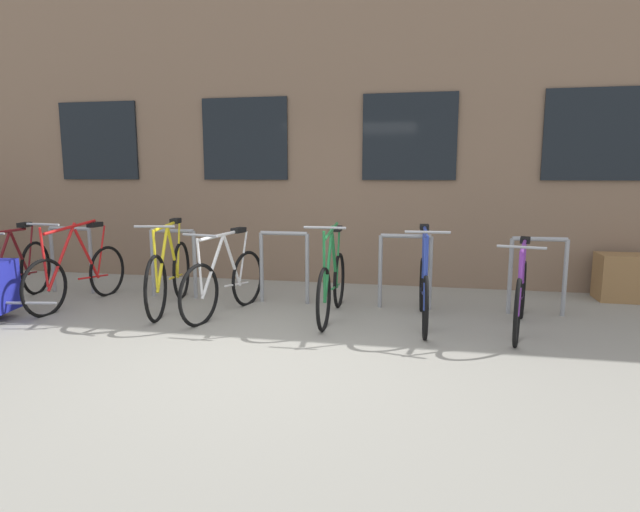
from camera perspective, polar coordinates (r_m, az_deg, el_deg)
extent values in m
plane|color=gray|center=(4.84, -6.63, -10.57)|extent=(42.00, 42.00, 0.00)
cube|color=#7A604C|center=(11.42, 4.10, 12.46)|extent=(28.00, 7.54, 4.63)
cube|color=black|center=(9.05, -23.02, 11.49)|extent=(1.30, 0.04, 1.19)
cube|color=black|center=(7.97, -8.22, 12.53)|extent=(1.30, 0.04, 1.19)
cube|color=black|center=(7.54, 9.73, 12.71)|extent=(1.30, 0.04, 1.19)
cube|color=black|center=(7.84, 27.92, 11.66)|extent=(1.30, 0.04, 1.19)
cylinder|color=gray|center=(8.07, -27.18, -0.38)|extent=(0.05, 0.05, 0.88)
cylinder|color=gray|center=(7.72, -23.71, -0.53)|extent=(0.05, 0.05, 0.88)
cylinder|color=gray|center=(7.83, -25.70, 2.73)|extent=(0.59, 0.05, 0.05)
cylinder|color=gray|center=(7.24, -17.81, -0.78)|extent=(0.05, 0.05, 0.88)
cylinder|color=gray|center=(6.97, -13.53, -0.96)|extent=(0.05, 0.05, 0.88)
cylinder|color=gray|center=(7.04, -15.86, 2.67)|extent=(0.59, 0.05, 0.05)
cylinder|color=gray|center=(6.65, -6.40, -1.24)|extent=(0.05, 0.05, 0.88)
cylinder|color=gray|center=(6.50, -1.41, -1.43)|extent=(0.05, 0.05, 0.88)
cylinder|color=gray|center=(6.50, -3.98, 2.49)|extent=(0.59, 0.05, 0.05)
cylinder|color=gray|center=(6.36, 6.59, -1.70)|extent=(0.05, 0.05, 0.88)
cylinder|color=gray|center=(6.35, 11.94, -1.87)|extent=(0.05, 0.05, 0.88)
cylinder|color=gray|center=(6.28, 9.37, 2.17)|extent=(0.59, 0.05, 0.05)
cylinder|color=gray|center=(6.43, 20.05, -2.09)|extent=(0.05, 0.05, 0.88)
cylinder|color=gray|center=(6.55, 25.19, -2.21)|extent=(0.05, 0.05, 0.88)
cylinder|color=gray|center=(6.42, 22.88, 1.72)|extent=(0.59, 0.05, 0.05)
torus|color=black|center=(6.41, 2.09, -2.68)|extent=(0.04, 0.68, 0.68)
torus|color=black|center=(5.45, 0.41, -4.76)|extent=(0.04, 0.68, 0.68)
cylinder|color=#1E7238|center=(5.64, 0.94, -0.82)|extent=(0.04, 0.48, 0.78)
cylinder|color=#1E7238|center=(6.03, 1.59, -0.63)|extent=(0.04, 0.35, 0.69)
cylinder|color=#1E7238|center=(5.75, 1.23, 2.76)|extent=(0.04, 0.77, 0.13)
cylinder|color=#1E7238|center=(6.17, 1.72, -3.36)|extent=(0.03, 0.50, 0.07)
cylinder|color=#1E7238|center=(6.26, 1.98, -0.04)|extent=(0.02, 0.20, 0.63)
cylinder|color=#1E7238|center=(5.40, 0.46, -1.01)|extent=(0.03, 0.08, 0.72)
cube|color=black|center=(6.13, 1.86, 3.00)|extent=(0.10, 0.20, 0.06)
cylinder|color=gray|center=(5.37, 0.52, 3.11)|extent=(0.44, 0.03, 0.03)
torus|color=black|center=(6.34, 11.08, -3.12)|extent=(0.06, 0.65, 0.65)
torus|color=black|center=(5.29, 11.44, -5.54)|extent=(0.06, 0.65, 0.65)
cylinder|color=#233893|center=(5.51, 11.43, -1.40)|extent=(0.05, 0.52, 0.78)
cylinder|color=#233893|center=(5.93, 11.27, -0.84)|extent=(0.05, 0.39, 0.74)
cylinder|color=#233893|center=(5.63, 11.48, 2.55)|extent=(0.06, 0.85, 0.07)
cylinder|color=#233893|center=(6.08, 11.15, -3.85)|extent=(0.04, 0.54, 0.07)
cylinder|color=#233893|center=(6.19, 11.19, -0.21)|extent=(0.03, 0.20, 0.69)
cylinder|color=#233893|center=(5.24, 11.55, -1.68)|extent=(0.03, 0.08, 0.72)
cube|color=black|center=(6.06, 11.33, 3.11)|extent=(0.11, 0.20, 0.06)
cylinder|color=gray|center=(5.21, 11.67, 2.57)|extent=(0.44, 0.04, 0.03)
torus|color=black|center=(7.08, -14.90, -1.53)|extent=(0.19, 0.75, 0.76)
torus|color=black|center=(6.05, -17.49, -3.42)|extent=(0.19, 0.75, 0.76)
cylinder|color=yellow|center=(6.27, -16.82, -0.17)|extent=(0.14, 0.52, 0.73)
cylinder|color=yellow|center=(6.69, -15.77, 0.36)|extent=(0.11, 0.40, 0.71)
cylinder|color=yellow|center=(6.41, -16.50, 3.16)|extent=(0.21, 0.86, 0.05)
cylinder|color=yellow|center=(6.82, -15.46, -2.17)|extent=(0.13, 0.54, 0.08)
cylinder|color=yellow|center=(6.94, -15.19, 0.92)|extent=(0.06, 0.20, 0.65)
cylinder|color=yellow|center=(6.01, -17.56, -0.33)|extent=(0.04, 0.08, 0.66)
cube|color=black|center=(6.82, -15.50, 3.73)|extent=(0.14, 0.22, 0.06)
cylinder|color=gray|center=(5.99, -17.65, 3.08)|extent=(0.44, 0.11, 0.03)
torus|color=black|center=(7.54, -22.21, -1.56)|extent=(0.10, 0.68, 0.68)
torus|color=black|center=(6.75, -27.87, -3.11)|extent=(0.10, 0.68, 0.68)
cylinder|color=red|center=(6.91, -26.38, -0.02)|extent=(0.08, 0.52, 0.76)
cylinder|color=red|center=(7.23, -24.10, 0.16)|extent=(0.07, 0.39, 0.68)
cylinder|color=red|center=(7.00, -25.58, 2.88)|extent=(0.11, 0.85, 0.12)
cylinder|color=red|center=(7.34, -23.49, -2.11)|extent=(0.07, 0.54, 0.07)
cylinder|color=red|center=(7.43, -22.78, 0.65)|extent=(0.04, 0.20, 0.62)
cylinder|color=red|center=(6.71, -27.94, -0.16)|extent=(0.03, 0.08, 0.70)
cube|color=black|center=(7.32, -23.38, 3.16)|extent=(0.12, 0.21, 0.06)
cylinder|color=gray|center=(6.69, -28.02, 3.07)|extent=(0.44, 0.07, 0.03)
torus|color=black|center=(8.07, -28.61, -1.18)|extent=(0.18, 0.72, 0.73)
cylinder|color=maroon|center=(7.38, -31.55, -0.27)|extent=(0.13, 0.50, 0.63)
cylinder|color=maroon|center=(7.73, -29.99, 0.30)|extent=(0.11, 0.38, 0.65)
cylinder|color=maroon|center=(7.49, -31.06, 2.32)|extent=(0.20, 0.81, 0.06)
cylinder|color=maroon|center=(7.85, -29.50, -1.69)|extent=(0.13, 0.52, 0.08)
cylinder|color=maroon|center=(7.95, -29.07, 0.77)|extent=(0.06, 0.20, 0.59)
cube|color=black|center=(7.84, -29.57, 2.99)|extent=(0.14, 0.22, 0.06)
torus|color=black|center=(6.35, 21.27, -3.46)|extent=(0.18, 0.66, 0.67)
torus|color=black|center=(5.30, 20.75, -5.81)|extent=(0.18, 0.66, 0.67)
cylinder|color=#722D99|center=(5.53, 21.07, -2.35)|extent=(0.15, 0.51, 0.66)
cylinder|color=#722D99|center=(5.95, 21.26, -1.75)|extent=(0.12, 0.39, 0.62)
cylinder|color=#722D99|center=(5.66, 21.33, 0.99)|extent=(0.22, 0.83, 0.07)
cylinder|color=#722D99|center=(6.09, 21.15, -4.19)|extent=(0.14, 0.53, 0.07)
cylinder|color=#722D99|center=(6.21, 21.38, -1.11)|extent=(0.07, 0.20, 0.57)
cylinder|color=#722D99|center=(5.26, 20.94, -2.63)|extent=(0.04, 0.08, 0.59)
cube|color=black|center=(6.08, 21.51, 1.63)|extent=(0.14, 0.22, 0.06)
cylinder|color=gray|center=(5.24, 21.16, 0.91)|extent=(0.44, 0.12, 0.03)
torus|color=black|center=(6.55, -7.91, -2.45)|extent=(0.19, 0.68, 0.69)
torus|color=black|center=(5.75, -13.06, -4.19)|extent=(0.19, 0.68, 0.69)
cylinder|color=silver|center=(5.91, -11.58, -1.01)|extent=(0.14, 0.47, 0.68)
cylinder|color=silver|center=(6.22, -9.58, -0.55)|extent=(0.11, 0.34, 0.66)
cylinder|color=silver|center=(5.99, -10.82, 2.24)|extent=(0.20, 0.75, 0.06)
cylinder|color=silver|center=(6.35, -9.07, -3.06)|extent=(0.13, 0.49, 0.07)
cylinder|color=silver|center=(6.42, -8.38, -0.01)|extent=(0.07, 0.20, 0.60)
cylinder|color=silver|center=(5.71, -13.01, -1.15)|extent=(0.04, 0.08, 0.61)
cube|color=black|center=(6.30, -8.88, 2.80)|extent=(0.14, 0.22, 0.06)
cylinder|color=gray|center=(5.68, -12.98, 2.22)|extent=(0.44, 0.12, 0.03)
cylinder|color=gray|center=(6.53, -29.00, -4.52)|extent=(0.55, 0.13, 0.03)
cube|color=olive|center=(7.75, 30.47, -2.04)|extent=(0.70, 0.44, 0.60)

